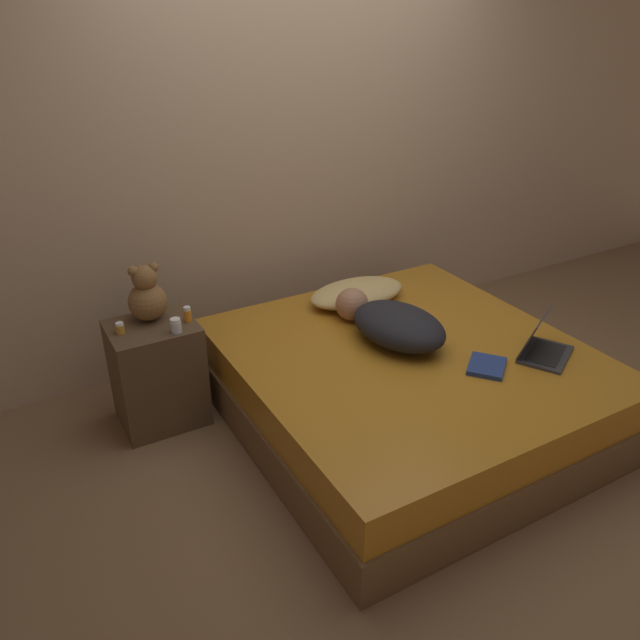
{
  "coord_description": "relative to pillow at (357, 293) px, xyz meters",
  "views": [
    {
      "loc": [
        -1.79,
        -2.22,
        2.06
      ],
      "look_at": [
        -0.41,
        0.23,
        0.61
      ],
      "focal_mm": 35.0,
      "sensor_mm": 36.0,
      "label": 1
    }
  ],
  "objects": [
    {
      "name": "ground_plane",
      "position": [
        -0.08,
        -0.64,
        -0.49
      ],
      "size": [
        12.0,
        12.0,
        0.0
      ],
      "primitive_type": "plane",
      "color": "brown"
    },
    {
      "name": "wall_back",
      "position": [
        -0.08,
        0.56,
        0.81
      ],
      "size": [
        8.0,
        0.06,
        2.6
      ],
      "color": "tan",
      "rests_on": "ground_plane"
    },
    {
      "name": "bed",
      "position": [
        -0.08,
        -0.64,
        -0.28
      ],
      "size": [
        1.76,
        1.83,
        0.43
      ],
      "color": "brown",
      "rests_on": "ground_plane"
    },
    {
      "name": "nightstand",
      "position": [
        -1.24,
        0.02,
        -0.2
      ],
      "size": [
        0.44,
        0.38,
        0.58
      ],
      "color": "brown",
      "rests_on": "ground_plane"
    },
    {
      "name": "pillow",
      "position": [
        0.0,
        0.0,
        0.0
      ],
      "size": [
        0.61,
        0.35,
        0.12
      ],
      "color": "tan",
      "rests_on": "bed"
    },
    {
      "name": "person_lying",
      "position": [
        -0.09,
        -0.49,
        0.04
      ],
      "size": [
        0.48,
        0.76,
        0.2
      ],
      "rotation": [
        0.0,
        0.0,
        0.2
      ],
      "color": "black",
      "rests_on": "bed"
    },
    {
      "name": "laptop",
      "position": [
        0.48,
        -1.0,
        -0.01
      ],
      "size": [
        0.38,
        0.34,
        0.22
      ],
      "rotation": [
        0.0,
        0.0,
        0.51
      ],
      "color": "#333338",
      "rests_on": "bed"
    },
    {
      "name": "teddy_bear",
      "position": [
        -1.22,
        0.09,
        0.23
      ],
      "size": [
        0.2,
        0.2,
        0.31
      ],
      "color": "brown",
      "rests_on": "nightstand"
    },
    {
      "name": "bottle_amber",
      "position": [
        -1.4,
        0.01,
        0.12
      ],
      "size": [
        0.04,
        0.04,
        0.06
      ],
      "color": "gold",
      "rests_on": "nightstand"
    },
    {
      "name": "bottle_orange",
      "position": [
        -1.06,
        -0.03,
        0.13
      ],
      "size": [
        0.04,
        0.04,
        0.08
      ],
      "color": "orange",
      "rests_on": "nightstand"
    },
    {
      "name": "bottle_clear",
      "position": [
        -1.15,
        -0.12,
        0.13
      ],
      "size": [
        0.06,
        0.06,
        0.07
      ],
      "color": "silver",
      "rests_on": "nightstand"
    },
    {
      "name": "book",
      "position": [
        0.15,
        -0.97,
        -0.05
      ],
      "size": [
        0.27,
        0.26,
        0.02
      ],
      "rotation": [
        0.0,
        0.0,
        0.68
      ],
      "color": "navy",
      "rests_on": "bed"
    }
  ]
}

